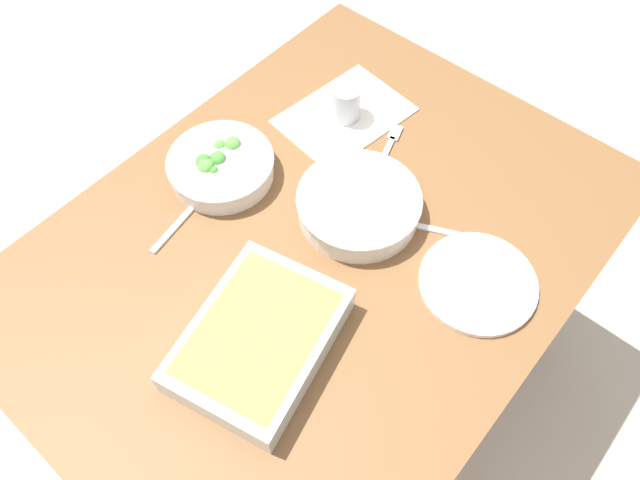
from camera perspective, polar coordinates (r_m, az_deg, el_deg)
ground_plane at (r=1.85m, az=0.00°, el=-12.69°), size 6.00×6.00×0.00m
dining_table at (r=1.27m, az=0.00°, el=-2.24°), size 1.20×0.90×0.74m
placemat at (r=1.40m, az=2.30°, el=11.59°), size 0.30×0.23×0.00m
stew_bowl at (r=1.20m, az=3.66°, el=3.39°), size 0.25×0.25×0.06m
broccoli_bowl at (r=1.28m, az=-9.28°, el=6.93°), size 0.22×0.22×0.07m
baking_dish at (r=1.06m, az=-5.73°, el=-9.19°), size 0.34×0.28×0.06m
drink_cup at (r=1.38m, az=2.36°, el=12.67°), size 0.07×0.07×0.08m
side_plate at (r=1.17m, az=14.59°, el=-3.90°), size 0.22×0.22×0.01m
spoon_by_stew at (r=1.22m, az=9.22°, el=1.34°), size 0.09×0.17×0.01m
spoon_by_broccoli at (r=1.25m, az=-12.23°, el=2.63°), size 0.18×0.05×0.01m
fork_on_table at (r=1.34m, az=6.34°, el=8.45°), size 0.17×0.07×0.01m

